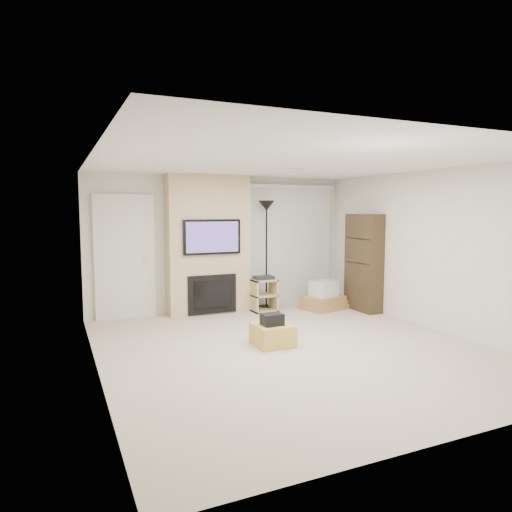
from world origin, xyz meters
name	(u,v)px	position (x,y,z in m)	size (l,w,h in m)	color
floor	(292,348)	(0.00, 0.00, 0.00)	(5.00, 5.50, 0.00)	beige
ceiling	(293,162)	(0.00, 0.00, 2.50)	(5.00, 5.50, 0.00)	white
wall_back	(223,243)	(0.00, 2.75, 1.25)	(5.00, 2.50, 0.00)	silver
wall_front	(460,289)	(0.00, -2.75, 1.25)	(5.00, 2.50, 0.00)	silver
wall_left	(95,266)	(-2.50, 0.00, 1.25)	(5.50, 2.50, 0.00)	silver
wall_right	(434,250)	(2.50, 0.00, 1.25)	(5.50, 2.50, 0.00)	silver
hvac_vent	(291,168)	(0.40, 0.80, 2.50)	(0.35, 0.18, 0.01)	silver
ottoman	(273,335)	(-0.19, 0.21, 0.15)	(0.50, 0.50, 0.30)	gold
black_bag	(272,319)	(-0.22, 0.17, 0.38)	(0.28, 0.22, 0.16)	black
fireplace_wall	(208,245)	(-0.35, 2.54, 1.24)	(1.50, 0.47, 2.50)	tan
entry_door	(125,258)	(-1.80, 2.71, 1.05)	(1.02, 0.11, 2.14)	silver
vertical_blinds	(289,240)	(1.40, 2.70, 1.27)	(1.98, 0.10, 2.37)	silver
floor_lamp	(266,224)	(0.79, 2.47, 1.62)	(0.30, 0.30, 2.05)	black
av_stand	(264,293)	(0.61, 2.23, 0.35)	(0.45, 0.38, 0.66)	tan
box_stack	(324,298)	(1.74, 1.94, 0.20)	(0.93, 0.79, 0.54)	#B27F4A
bookshelf	(364,263)	(2.34, 1.53, 0.90)	(0.30, 0.80, 1.80)	#302415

